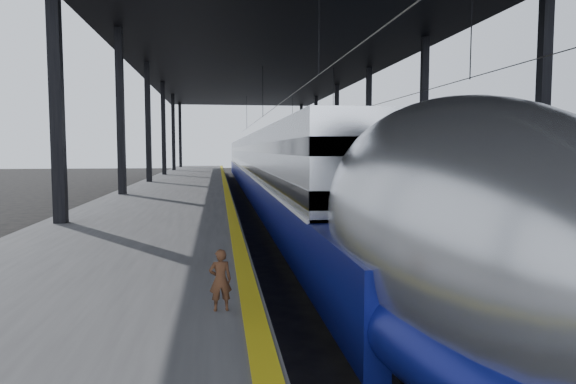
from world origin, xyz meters
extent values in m
plane|color=black|center=(0.00, 0.00, 0.00)|extent=(160.00, 160.00, 0.00)
cube|color=#4C4C4F|center=(-3.50, 20.00, 0.50)|extent=(6.00, 80.00, 1.00)
cube|color=yellow|center=(-0.70, 20.00, 1.00)|extent=(0.30, 80.00, 0.01)
cube|color=slate|center=(1.28, 20.00, 0.08)|extent=(0.08, 80.00, 0.16)
cube|color=slate|center=(2.72, 20.00, 0.08)|extent=(0.08, 80.00, 0.16)
cube|color=slate|center=(6.28, 20.00, 0.08)|extent=(0.08, 80.00, 0.16)
cube|color=slate|center=(7.72, 20.00, 0.08)|extent=(0.08, 80.00, 0.16)
cube|color=black|center=(-5.80, 5.00, 4.50)|extent=(0.35, 0.35, 9.00)
cube|color=black|center=(9.60, 5.00, 4.50)|extent=(0.35, 0.35, 9.00)
cube|color=black|center=(-5.80, 15.00, 4.50)|extent=(0.35, 0.35, 9.00)
cube|color=black|center=(9.60, 15.00, 4.50)|extent=(0.35, 0.35, 9.00)
cube|color=black|center=(-5.80, 25.00, 4.50)|extent=(0.35, 0.35, 9.00)
cube|color=black|center=(9.60, 25.00, 4.50)|extent=(0.35, 0.35, 9.00)
cube|color=black|center=(-5.80, 35.00, 4.50)|extent=(0.35, 0.35, 9.00)
cube|color=black|center=(9.60, 35.00, 4.50)|extent=(0.35, 0.35, 9.00)
cube|color=black|center=(-5.80, 45.00, 4.50)|extent=(0.35, 0.35, 9.00)
cube|color=black|center=(9.60, 45.00, 4.50)|extent=(0.35, 0.35, 9.00)
cube|color=black|center=(-5.80, 55.00, 4.50)|extent=(0.35, 0.35, 9.00)
cube|color=black|center=(9.60, 55.00, 4.50)|extent=(0.35, 0.35, 9.00)
cube|color=black|center=(1.90, 20.00, 9.25)|extent=(18.00, 75.00, 0.45)
cylinder|color=slate|center=(2.00, 20.00, 5.50)|extent=(0.03, 74.00, 0.03)
cylinder|color=slate|center=(7.00, 20.00, 5.50)|extent=(0.03, 74.00, 0.03)
cube|color=#ADB0B5|center=(2.00, 27.49, 2.16)|extent=(2.72, 57.00, 3.75)
cube|color=navy|center=(2.00, 25.99, 0.99)|extent=(2.80, 62.00, 1.45)
cube|color=silver|center=(2.00, 27.49, 1.74)|extent=(2.82, 57.00, 0.09)
cube|color=black|center=(2.00, 27.49, 3.24)|extent=(2.76, 57.00, 0.39)
cube|color=black|center=(2.00, 27.49, 2.16)|extent=(2.76, 57.00, 0.39)
ellipsoid|color=#ADB0B5|center=(2.00, -4.01, 2.02)|extent=(2.72, 8.40, 3.75)
ellipsoid|color=navy|center=(2.00, -4.01, 0.94)|extent=(2.80, 8.40, 1.60)
ellipsoid|color=black|center=(2.00, -6.61, 2.77)|extent=(1.41, 2.20, 0.84)
cube|color=black|center=(2.00, -4.01, 0.20)|extent=(2.06, 2.60, 0.40)
cube|color=black|center=(2.00, 17.99, 0.20)|extent=(2.06, 2.60, 0.40)
cube|color=navy|center=(7.00, 12.01, 2.00)|extent=(2.79, 18.00, 3.79)
cube|color=gray|center=(7.00, 3.61, 2.00)|extent=(2.84, 1.20, 3.84)
cube|color=black|center=(7.00, 2.99, 2.84)|extent=(1.70, 0.06, 0.85)
cube|color=#9A0E0B|center=(7.00, 2.99, 1.55)|extent=(1.20, 0.06, 0.55)
cube|color=gray|center=(7.00, 31.01, 2.00)|extent=(2.79, 18.00, 3.79)
cube|color=gray|center=(7.00, 50.01, 2.00)|extent=(2.79, 18.00, 3.79)
cube|color=black|center=(7.00, 6.01, 0.18)|extent=(2.20, 2.40, 0.36)
cube|color=black|center=(7.00, 28.01, 0.18)|extent=(2.20, 2.40, 0.36)
imported|color=#482918|center=(-1.13, -4.08, 1.42)|extent=(0.33, 0.24, 0.84)
camera|label=1|loc=(-1.15, -10.93, 3.17)|focal=32.00mm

